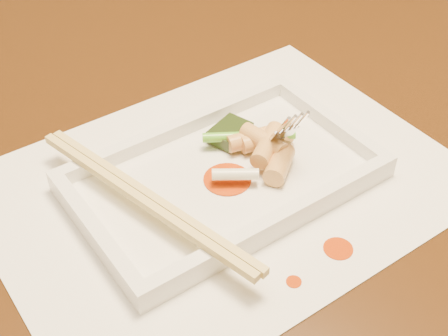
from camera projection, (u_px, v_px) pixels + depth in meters
table at (167, 198)px, 0.68m from camera, size 1.40×0.90×0.75m
placemat at (224, 184)px, 0.55m from camera, size 0.40×0.30×0.00m
sauce_splatter_a at (338, 249)px, 0.49m from camera, size 0.02×0.02×0.00m
sauce_splatter_b at (294, 282)px, 0.47m from camera, size 0.01×0.01×0.00m
plate_base at (224, 180)px, 0.55m from camera, size 0.26×0.16×0.01m
plate_rim_far at (179, 128)px, 0.59m from camera, size 0.26×0.01×0.01m
plate_rim_near at (277, 221)px, 0.50m from camera, size 0.26×0.01×0.01m
plate_rim_left at (95, 231)px, 0.49m from camera, size 0.01×0.14×0.01m
plate_rim_right at (330, 121)px, 0.60m from camera, size 0.01×0.14×0.01m
veg_piece at (230, 132)px, 0.58m from camera, size 0.04×0.04×0.01m
scallion_white at (235, 174)px, 0.53m from camera, size 0.04×0.03×0.01m
scallion_green at (249, 136)px, 0.57m from camera, size 0.08×0.05×0.01m
chopstick_a at (141, 200)px, 0.50m from camera, size 0.06×0.24×0.01m
chopstick_b at (149, 196)px, 0.50m from camera, size 0.06×0.24×0.01m
fork at (278, 71)px, 0.54m from camera, size 0.09×0.10×0.14m
sauce_blob_0 at (227, 179)px, 0.54m from camera, size 0.04×0.04×0.00m
rice_cake_0 at (267, 145)px, 0.56m from camera, size 0.04×0.05×0.02m
rice_cake_1 at (252, 138)px, 0.57m from camera, size 0.05×0.03×0.02m
rice_cake_2 at (264, 141)px, 0.56m from camera, size 0.03×0.05×0.02m
rice_cake_3 at (266, 139)px, 0.57m from camera, size 0.05×0.03×0.02m
rice_cake_4 at (279, 164)px, 0.54m from camera, size 0.04×0.04×0.02m
rice_cake_5 at (268, 145)px, 0.55m from camera, size 0.05×0.04×0.02m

